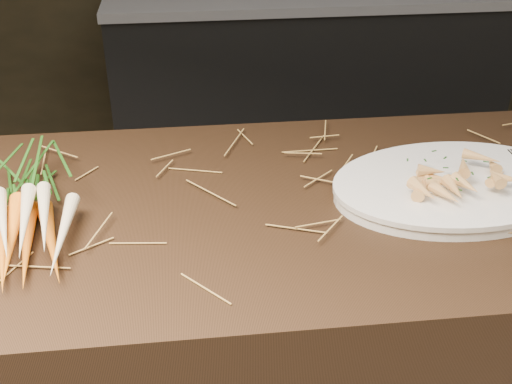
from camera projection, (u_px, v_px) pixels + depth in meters
main_counter at (326, 368)px, 1.44m from camera, size 2.40×0.70×0.90m
back_counter at (306, 78)px, 3.09m from camera, size 1.82×0.62×0.84m
straw_bedding at (340, 193)px, 1.21m from camera, size 1.40×0.60×0.02m
root_veg_bunch at (27, 195)px, 1.14m from camera, size 0.20×0.45×0.08m
serving_platter at (454, 188)px, 1.22m from camera, size 0.50×0.36×0.02m
roasted_veg_heap at (457, 170)px, 1.20m from camera, size 0.24×0.19×0.05m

